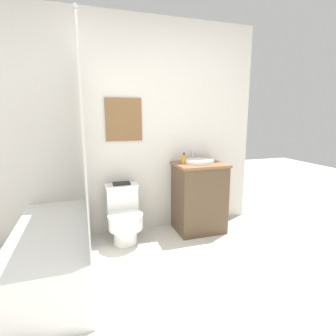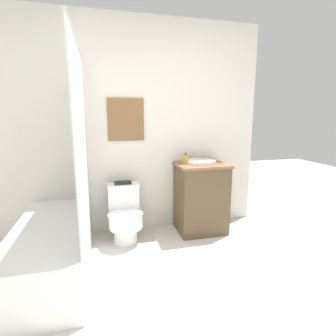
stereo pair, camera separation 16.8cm
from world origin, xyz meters
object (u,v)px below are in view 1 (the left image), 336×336
object	(u,v)px
toilet	(124,215)
sink	(199,161)
book_on_tank	(121,183)
soap_bottle	(184,159)

from	to	relation	value
toilet	sink	world-z (taller)	sink
toilet	book_on_tank	distance (m)	0.36
toilet	sink	distance (m)	1.08
toilet	soap_bottle	size ratio (longest dim) A/B	4.87
toilet	soap_bottle	distance (m)	0.95
soap_bottle	sink	bearing A→B (deg)	-9.61
sink	book_on_tank	bearing A→B (deg)	174.08
toilet	book_on_tank	bearing A→B (deg)	90.00
toilet	sink	bearing A→B (deg)	2.05
book_on_tank	sink	bearing A→B (deg)	-5.92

